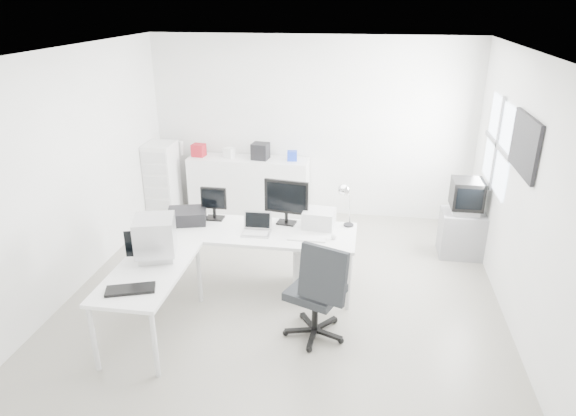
% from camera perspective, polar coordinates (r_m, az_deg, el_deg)
% --- Properties ---
extents(floor, '(5.00, 5.00, 0.01)m').
position_cam_1_polar(floor, '(6.31, -0.29, -9.11)').
color(floor, '#B9B6A6').
rests_on(floor, ground).
extents(ceiling, '(5.00, 5.00, 0.01)m').
position_cam_1_polar(ceiling, '(5.40, -0.34, 17.10)').
color(ceiling, white).
rests_on(ceiling, back_wall).
extents(back_wall, '(5.00, 0.02, 2.80)m').
position_cam_1_polar(back_wall, '(8.08, 2.56, 8.82)').
color(back_wall, white).
rests_on(back_wall, floor).
extents(left_wall, '(0.02, 5.00, 2.80)m').
position_cam_1_polar(left_wall, '(6.57, -22.44, 3.86)').
color(left_wall, white).
rests_on(left_wall, floor).
extents(right_wall, '(0.02, 5.00, 2.80)m').
position_cam_1_polar(right_wall, '(5.87, 24.56, 1.42)').
color(right_wall, white).
rests_on(right_wall, floor).
extents(window, '(0.02, 1.20, 1.10)m').
position_cam_1_polar(window, '(6.92, 22.28, 6.52)').
color(window, white).
rests_on(window, right_wall).
extents(wall_picture, '(0.04, 0.90, 0.60)m').
position_cam_1_polar(wall_picture, '(5.81, 24.82, 6.39)').
color(wall_picture, black).
rests_on(wall_picture, right_wall).
extents(main_desk, '(2.40, 0.80, 0.75)m').
position_cam_1_polar(main_desk, '(6.24, -3.73, -5.58)').
color(main_desk, silver).
rests_on(main_desk, floor).
extents(side_desk, '(0.70, 1.40, 0.75)m').
position_cam_1_polar(side_desk, '(5.59, -14.90, -10.02)').
color(side_desk, silver).
rests_on(side_desk, floor).
extents(drawer_pedestal, '(0.40, 0.50, 0.60)m').
position_cam_1_polar(drawer_pedestal, '(6.22, 2.73, -6.45)').
color(drawer_pedestal, silver).
rests_on(drawer_pedestal, floor).
extents(inkjet_printer, '(0.53, 0.46, 0.16)m').
position_cam_1_polar(inkjet_printer, '(6.36, -11.14, -0.88)').
color(inkjet_printer, black).
rests_on(inkjet_printer, main_desk).
extents(lcd_monitor_small, '(0.32, 0.18, 0.40)m').
position_cam_1_polar(lcd_monitor_small, '(6.35, -8.23, 0.46)').
color(lcd_monitor_small, black).
rests_on(lcd_monitor_small, main_desk).
extents(lcd_monitor_large, '(0.57, 0.29, 0.56)m').
position_cam_1_polar(lcd_monitor_large, '(6.13, -0.19, 0.68)').
color(lcd_monitor_large, black).
rests_on(lcd_monitor_large, main_desk).
extents(laptop, '(0.36, 0.37, 0.23)m').
position_cam_1_polar(laptop, '(5.93, -3.59, -1.87)').
color(laptop, '#B7B7BA').
rests_on(laptop, main_desk).
extents(white_keyboard, '(0.44, 0.14, 0.02)m').
position_cam_1_polar(white_keyboard, '(5.84, 2.11, -3.41)').
color(white_keyboard, silver).
rests_on(white_keyboard, main_desk).
extents(white_mouse, '(0.07, 0.07, 0.07)m').
position_cam_1_polar(white_mouse, '(5.85, 5.09, -3.18)').
color(white_mouse, silver).
rests_on(white_mouse, main_desk).
extents(laser_printer, '(0.39, 0.34, 0.21)m').
position_cam_1_polar(laser_printer, '(6.12, 3.47, -1.18)').
color(laser_printer, silver).
rests_on(laser_printer, main_desk).
extents(desk_lamp, '(0.18, 0.18, 0.43)m').
position_cam_1_polar(desk_lamp, '(6.13, 6.82, -0.15)').
color(desk_lamp, silver).
rests_on(desk_lamp, main_desk).
extents(crt_monitor, '(0.50, 0.50, 0.46)m').
position_cam_1_polar(crt_monitor, '(5.50, -14.52, -3.31)').
color(crt_monitor, '#B7B7BA').
rests_on(crt_monitor, side_desk).
extents(black_keyboard, '(0.49, 0.32, 0.03)m').
position_cam_1_polar(black_keyboard, '(5.08, -17.10, -8.64)').
color(black_keyboard, black).
rests_on(black_keyboard, side_desk).
extents(office_chair, '(0.85, 0.85, 1.14)m').
position_cam_1_polar(office_chair, '(5.28, 3.08, -8.80)').
color(office_chair, '#222526').
rests_on(office_chair, floor).
extents(tv_cabinet, '(0.57, 0.47, 0.63)m').
position_cam_1_polar(tv_cabinet, '(7.38, 18.71, -2.72)').
color(tv_cabinet, gray).
rests_on(tv_cabinet, floor).
extents(crt_tv, '(0.50, 0.48, 0.45)m').
position_cam_1_polar(crt_tv, '(7.18, 19.23, 1.17)').
color(crt_tv, black).
rests_on(crt_tv, tv_cabinet).
extents(sideboard, '(1.90, 0.47, 0.95)m').
position_cam_1_polar(sideboard, '(8.26, -4.36, 2.37)').
color(sideboard, silver).
rests_on(sideboard, floor).
extents(clutter_box_a, '(0.21, 0.20, 0.19)m').
position_cam_1_polar(clutter_box_a, '(8.30, -9.89, 6.35)').
color(clutter_box_a, maroon).
rests_on(clutter_box_a, sideboard).
extents(clutter_box_b, '(0.19, 0.18, 0.15)m').
position_cam_1_polar(clutter_box_b, '(8.16, -6.53, 6.12)').
color(clutter_box_b, silver).
rests_on(clutter_box_b, sideboard).
extents(clutter_box_c, '(0.28, 0.26, 0.25)m').
position_cam_1_polar(clutter_box_c, '(8.03, -3.08, 6.32)').
color(clutter_box_c, black).
rests_on(clutter_box_c, sideboard).
extents(clutter_box_d, '(0.16, 0.15, 0.15)m').
position_cam_1_polar(clutter_box_d, '(7.96, 0.46, 5.82)').
color(clutter_box_d, '#1935B1').
rests_on(clutter_box_d, sideboard).
extents(clutter_bottle, '(0.07, 0.07, 0.22)m').
position_cam_1_polar(clutter_bottle, '(8.43, -11.76, 6.55)').
color(clutter_bottle, silver).
rests_on(clutter_bottle, sideboard).
extents(filing_cabinet, '(0.43, 0.51, 1.21)m').
position_cam_1_polar(filing_cabinet, '(8.35, -13.76, 2.95)').
color(filing_cabinet, silver).
rests_on(filing_cabinet, floor).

